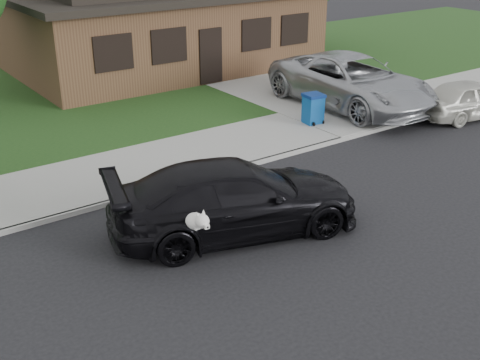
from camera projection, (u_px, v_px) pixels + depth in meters
ground at (330, 219)px, 13.33m from camera, size 120.00×120.00×0.00m
sidewalk at (208, 151)px, 17.03m from camera, size 60.00×3.00×0.12m
curb at (239, 167)px, 15.91m from camera, size 60.00×0.12×0.12m
lawn at (95, 90)px, 22.99m from camera, size 60.00×13.00×0.13m
driveway at (267, 83)px, 23.94m from camera, size 4.50×13.00×0.14m
sedan at (235, 198)px, 12.51m from camera, size 5.69×3.54×1.54m
minivan at (351, 81)px, 20.45m from camera, size 3.00×6.31×1.74m
white_compact at (471, 99)px, 19.80m from camera, size 4.03×2.25×1.30m
recycling_bin at (313, 108)px, 18.95m from camera, size 0.64×0.65×0.95m
house at (159, 19)px, 25.77m from camera, size 12.60×8.60×4.65m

